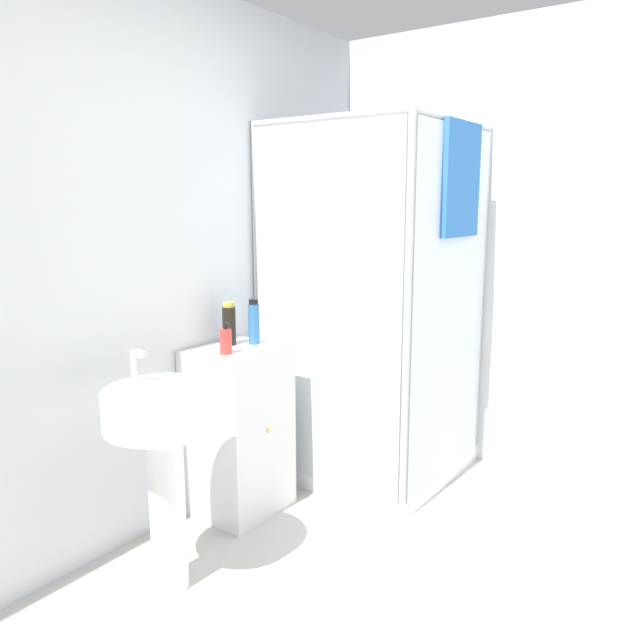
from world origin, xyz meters
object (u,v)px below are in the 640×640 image
shampoo_bottle_blue (254,322)px  soap_dispenser (226,341)px  shampoo_bottle_tall_black (229,324)px  sink (164,439)px

shampoo_bottle_blue → soap_dispenser: bearing=-172.2°
shampoo_bottle_tall_black → shampoo_bottle_blue: 0.12m
sink → soap_dispenser: 0.63m
soap_dispenser → shampoo_bottle_tall_black: 0.19m
sink → shampoo_bottle_blue: shampoo_bottle_blue is taller
sink → soap_dispenser: size_ratio=6.42×
sink → shampoo_bottle_blue: (0.77, 0.21, 0.31)m
soap_dispenser → shampoo_bottle_blue: shampoo_bottle_blue is taller
sink → shampoo_bottle_tall_black: (0.69, 0.30, 0.31)m
sink → shampoo_bottle_blue: bearing=15.3°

